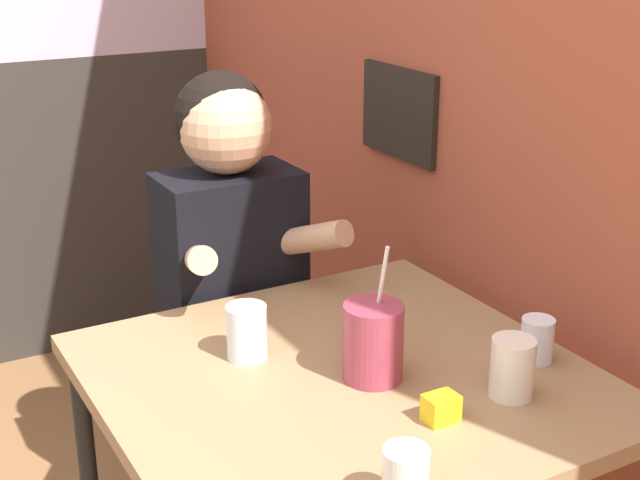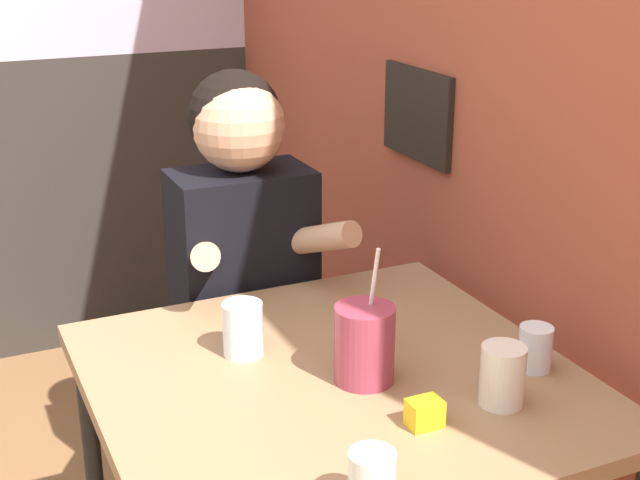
% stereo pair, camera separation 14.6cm
% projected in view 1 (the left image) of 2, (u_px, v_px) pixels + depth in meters
% --- Properties ---
extents(brick_wall_right, '(0.08, 4.20, 2.70)m').
position_uv_depth(brick_wall_right, '(373.00, 2.00, 2.36)').
color(brick_wall_right, brown).
rests_on(brick_wall_right, ground_plane).
extents(main_table, '(0.91, 0.90, 0.73)m').
position_uv_depth(main_table, '(343.00, 404.00, 1.75)').
color(main_table, '#93704C').
rests_on(main_table, ground_plane).
extents(person_seated, '(0.42, 0.42, 1.23)m').
position_uv_depth(person_seated, '(232.00, 297.00, 2.23)').
color(person_seated, black).
rests_on(person_seated, ground_plane).
extents(cocktail_pitcher, '(0.12, 0.12, 0.27)m').
position_uv_depth(cocktail_pitcher, '(373.00, 342.00, 1.69)').
color(cocktail_pitcher, '#99384C').
rests_on(cocktail_pitcher, main_table).
extents(glass_near_pitcher, '(0.07, 0.07, 0.09)m').
position_uv_depth(glass_near_pitcher, '(537.00, 340.00, 1.77)').
color(glass_near_pitcher, silver).
rests_on(glass_near_pitcher, main_table).
extents(glass_center, '(0.07, 0.07, 0.10)m').
position_uv_depth(glass_center, '(405.00, 478.00, 1.33)').
color(glass_center, silver).
rests_on(glass_center, main_table).
extents(glass_far_side, '(0.08, 0.08, 0.11)m').
position_uv_depth(glass_far_side, '(512.00, 368.00, 1.63)').
color(glass_far_side, silver).
rests_on(glass_far_side, main_table).
extents(glass_by_brick, '(0.08, 0.08, 0.11)m').
position_uv_depth(glass_by_brick, '(247.00, 332.00, 1.77)').
color(glass_by_brick, silver).
rests_on(glass_by_brick, main_table).
extents(condiment_ketchup, '(0.06, 0.04, 0.05)m').
position_uv_depth(condiment_ketchup, '(364.00, 325.00, 1.87)').
color(condiment_ketchup, '#B7140F').
rests_on(condiment_ketchup, main_table).
extents(condiment_mustard, '(0.06, 0.04, 0.05)m').
position_uv_depth(condiment_mustard, '(441.00, 408.00, 1.56)').
color(condiment_mustard, yellow).
rests_on(condiment_mustard, main_table).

